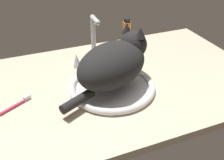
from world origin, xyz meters
TOP-DOWN VIEW (x-y plane):
  - countertop at (0.00, 0.00)cm, footprint 118.32×71.06cm
  - sink_basin at (-3.40, -4.95)cm, footprint 32.71×32.71cm
  - faucet at (-3.40, 15.61)cm, footprint 19.06×9.55cm
  - cat at (-1.66, -4.09)cm, footprint 39.32×30.12cm
  - amber_bottle at (18.00, 29.09)cm, footprint 4.01×4.01cm
  - toothbrush at (-39.71, -3.45)cm, footprint 14.79×8.89cm

SIDE VIEW (x-z plane):
  - countertop at x=0.00cm, z-range 0.00..3.00cm
  - toothbrush at x=-39.71cm, z-range 2.78..4.48cm
  - sink_basin at x=-3.40cm, z-range 2.85..5.32cm
  - amber_bottle at x=18.00cm, z-range 2.64..16.22cm
  - faucet at x=-3.40cm, z-range 0.23..22.53cm
  - cat at x=-1.66cm, z-range 4.04..23.60cm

